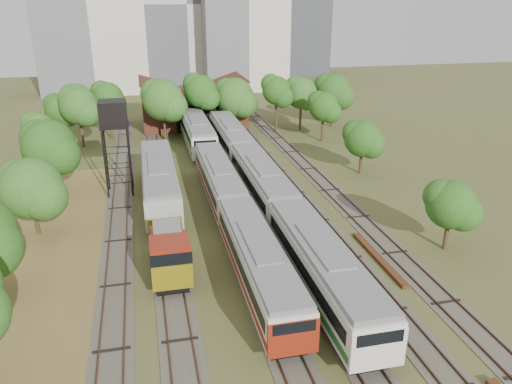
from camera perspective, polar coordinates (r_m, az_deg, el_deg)
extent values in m
plane|color=#475123|center=(30.74, 7.69, -18.05)|extent=(240.00, 240.00, 0.00)
cube|color=brown|center=(36.83, -25.44, -12.77)|extent=(14.00, 60.00, 0.04)
cube|color=#4C473D|center=(50.93, -15.28, -1.80)|extent=(2.60, 80.00, 0.06)
cube|color=#472D1E|center=(50.95, -16.09, -1.77)|extent=(0.08, 80.00, 0.14)
cube|color=#472D1E|center=(50.86, -14.49, -1.64)|extent=(0.08, 80.00, 0.14)
cube|color=#4C473D|center=(50.86, -10.79, -1.43)|extent=(2.60, 80.00, 0.06)
cube|color=#472D1E|center=(50.82, -11.60, -1.40)|extent=(0.08, 80.00, 0.14)
cube|color=#472D1E|center=(50.85, -9.99, -1.27)|extent=(0.08, 80.00, 0.14)
cube|color=#4C473D|center=(51.35, -4.10, -0.86)|extent=(2.60, 80.00, 0.06)
cube|color=#472D1E|center=(51.22, -4.90, -0.84)|extent=(0.08, 80.00, 0.14)
cube|color=#472D1E|center=(51.42, -3.32, -0.70)|extent=(0.08, 80.00, 0.14)
cube|color=#4C473D|center=(52.05, 0.25, -0.49)|extent=(2.60, 80.00, 0.06)
cube|color=#472D1E|center=(51.87, -0.53, -0.46)|extent=(0.08, 80.00, 0.14)
cube|color=#472D1E|center=(52.18, 1.01, -0.33)|extent=(0.08, 80.00, 0.14)
cube|color=#4C473D|center=(53.05, 4.45, -0.13)|extent=(2.60, 80.00, 0.06)
cube|color=#472D1E|center=(52.82, 3.71, -0.10)|extent=(0.08, 80.00, 0.14)
cube|color=#472D1E|center=(53.22, 5.19, 0.03)|extent=(0.08, 80.00, 0.14)
cube|color=#4C473D|center=(54.32, 8.49, 0.22)|extent=(2.60, 80.00, 0.06)
cube|color=#472D1E|center=(54.04, 7.78, 0.25)|extent=(0.08, 80.00, 0.14)
cube|color=#472D1E|center=(54.55, 9.19, 0.37)|extent=(0.08, 80.00, 0.14)
cube|color=black|center=(36.24, 0.25, -10.28)|extent=(2.21, 15.64, 0.80)
cube|color=silver|center=(35.40, 0.26, -8.00)|extent=(2.91, 17.00, 2.51)
cube|color=black|center=(35.26, 0.26, -7.57)|extent=(2.97, 15.64, 0.85)
cube|color=slate|center=(34.72, 0.26, -5.93)|extent=(2.68, 16.66, 0.36)
cube|color=maroon|center=(35.75, 0.25, -8.98)|extent=(2.97, 16.66, 0.45)
cube|color=maroon|center=(28.67, 4.30, -16.30)|extent=(2.95, 0.25, 2.26)
cube|color=black|center=(51.68, -4.21, -0.27)|extent=(2.21, 15.64, 0.80)
cube|color=silver|center=(51.09, -4.25, 1.45)|extent=(2.91, 17.00, 2.51)
cube|color=black|center=(50.99, -4.26, 1.77)|extent=(2.97, 15.64, 0.85)
cube|color=slate|center=(50.62, -4.30, 2.98)|extent=(2.68, 16.66, 0.36)
cube|color=maroon|center=(51.33, -4.23, 0.71)|extent=(2.97, 16.66, 0.45)
cube|color=black|center=(35.52, 7.48, -11.15)|extent=(2.38, 15.64, 0.86)
cube|color=silver|center=(34.60, 7.62, -8.65)|extent=(3.14, 17.00, 2.70)
cube|color=black|center=(34.44, 7.64, -8.19)|extent=(3.20, 15.64, 0.92)
cube|color=slate|center=(33.86, 7.75, -6.39)|extent=(2.88, 16.66, 0.39)
cube|color=#175F24|center=(34.98, 7.56, -9.73)|extent=(3.20, 16.66, 0.49)
cube|color=silver|center=(28.32, 13.76, -17.11)|extent=(3.18, 0.25, 2.43)
cube|color=black|center=(50.44, 0.67, -0.74)|extent=(2.38, 15.64, 0.86)
cube|color=silver|center=(49.79, 0.68, 1.17)|extent=(3.14, 17.00, 2.70)
cube|color=black|center=(49.68, 0.68, 1.52)|extent=(3.20, 15.64, 0.92)
cube|color=slate|center=(49.28, 0.69, 2.85)|extent=(2.88, 16.66, 0.39)
cube|color=#175F24|center=(50.06, 0.67, 0.35)|extent=(3.20, 16.66, 0.49)
cube|color=black|center=(66.62, -2.90, 4.80)|extent=(2.38, 15.64, 0.86)
cube|color=silver|center=(66.14, -2.93, 6.28)|extent=(3.14, 17.00, 2.70)
cube|color=black|center=(66.05, -2.93, 6.55)|extent=(3.20, 15.64, 0.92)
cube|color=slate|center=(65.75, -2.95, 7.58)|extent=(2.88, 16.66, 0.39)
cube|color=#175F24|center=(66.34, -2.91, 5.65)|extent=(3.20, 16.66, 0.49)
cube|color=black|center=(69.06, -6.65, 5.29)|extent=(2.44, 14.72, 0.89)
cube|color=silver|center=(68.58, -6.71, 6.76)|extent=(3.22, 16.00, 2.78)
cube|color=black|center=(68.50, -6.72, 7.03)|extent=(3.28, 14.72, 0.94)
cube|color=slate|center=(68.20, -6.77, 8.05)|extent=(2.96, 15.68, 0.40)
cube|color=#175F24|center=(68.78, -6.68, 6.13)|extent=(3.28, 15.68, 0.50)
cube|color=silver|center=(61.00, -5.82, 4.81)|extent=(3.26, 0.25, 2.50)
cube|color=black|center=(38.88, -9.83, -8.15)|extent=(2.26, 7.20, 0.93)
cube|color=maroon|center=(39.00, -10.02, -6.01)|extent=(2.57, 4.40, 1.54)
cube|color=maroon|center=(35.71, -9.73, -7.59)|extent=(2.78, 2.67, 2.78)
cube|color=black|center=(35.39, -9.80, -6.64)|extent=(2.83, 2.72, 0.93)
cube|color=gold|center=(34.87, -9.51, -9.61)|extent=(2.78, 0.20, 1.85)
cube|color=gold|center=(41.85, -10.29, -4.12)|extent=(2.78, 0.20, 1.85)
cube|color=slate|center=(37.54, -10.11, -4.26)|extent=(2.06, 3.60, 0.21)
cube|color=black|center=(51.56, -10.87, -0.62)|extent=(2.45, 16.56, 0.89)
cube|color=gray|center=(50.91, -11.02, 1.30)|extent=(3.23, 18.00, 2.78)
cube|color=black|center=(50.80, -11.04, 1.65)|extent=(3.29, 16.56, 0.95)
cube|color=slate|center=(50.39, -11.14, 3.00)|extent=(2.97, 17.64, 0.40)
cylinder|color=black|center=(52.73, -16.85, 2.98)|extent=(0.18, 0.18, 7.21)
cylinder|color=black|center=(52.60, -14.21, 3.21)|extent=(0.18, 0.18, 7.21)
cylinder|color=black|center=(55.04, -16.73, 3.76)|extent=(0.18, 0.18, 7.21)
cylinder|color=black|center=(54.92, -14.20, 3.98)|extent=(0.18, 0.18, 7.21)
cube|color=black|center=(52.84, -15.90, 7.31)|extent=(2.84, 2.84, 0.20)
cube|color=black|center=(52.55, -16.04, 8.70)|extent=(2.70, 2.70, 2.43)
cube|color=#593019|center=(40.97, 13.82, -7.37)|extent=(0.55, 8.76, 0.28)
cube|color=#3C1D15|center=(82.13, -7.19, 9.51)|extent=(16.00, 11.00, 5.50)
cube|color=#3C1D15|center=(81.21, -10.16, 11.62)|extent=(8.45, 11.55, 2.96)
cube|color=#3C1D15|center=(82.01, -4.46, 11.98)|extent=(8.45, 11.55, 2.96)
cube|color=black|center=(76.95, -6.72, 8.31)|extent=(6.40, 0.15, 4.12)
cylinder|color=#382616|center=(47.22, -23.83, -2.59)|extent=(0.36, 0.36, 3.41)
sphere|color=#1B5216|center=(46.30, -24.31, 0.39)|extent=(5.26, 5.26, 5.26)
cylinder|color=#382616|center=(55.94, -22.13, 1.70)|extent=(0.36, 0.36, 4.16)
sphere|color=#1B5216|center=(55.03, -22.59, 4.86)|extent=(5.43, 5.43, 5.43)
cylinder|color=#382616|center=(66.01, -23.26, 4.20)|extent=(0.36, 0.36, 3.74)
sphere|color=#1B5216|center=(65.30, -23.63, 6.62)|extent=(3.86, 3.86, 3.86)
cylinder|color=#382616|center=(75.42, -21.12, 6.55)|extent=(0.36, 0.36, 3.89)
sphere|color=#1B5216|center=(74.78, -21.43, 8.78)|extent=(4.30, 4.30, 4.30)
cylinder|color=#382616|center=(84.88, -19.54, 8.17)|extent=(0.36, 0.36, 3.56)
sphere|color=#1B5216|center=(84.35, -19.78, 9.99)|extent=(4.77, 4.77, 4.77)
cylinder|color=#382616|center=(72.95, -19.29, 6.58)|extent=(0.36, 0.36, 4.52)
sphere|color=#1B5216|center=(72.21, -19.62, 9.25)|extent=(5.07, 5.07, 5.07)
cylinder|color=#382616|center=(76.10, -16.31, 7.57)|extent=(0.36, 0.36, 4.70)
sphere|color=#1B5216|center=(75.37, -16.59, 10.24)|extent=(4.52, 4.52, 4.52)
cylinder|color=#382616|center=(73.80, -10.41, 7.61)|extent=(0.36, 0.36, 4.57)
sphere|color=#1B5216|center=(73.06, -10.59, 10.30)|extent=(5.89, 5.89, 5.89)
cylinder|color=#382616|center=(75.63, -6.24, 8.40)|extent=(0.36, 0.36, 5.18)
sphere|color=#1B5216|center=(74.84, -6.36, 11.39)|extent=(4.78, 4.78, 4.78)
cylinder|color=#382616|center=(77.47, -2.44, 8.42)|extent=(0.36, 0.36, 4.13)
sphere|color=#1B5216|center=(76.81, -2.48, 10.74)|extent=(5.90, 5.90, 5.90)
cylinder|color=#382616|center=(76.54, 2.30, 8.62)|extent=(0.36, 0.36, 5.07)
sphere|color=#1B5216|center=(75.77, 2.34, 11.51)|extent=(4.24, 4.24, 4.24)
cylinder|color=#382616|center=(78.88, 5.10, 8.72)|extent=(0.36, 0.36, 4.47)
sphere|color=#1B5216|center=(78.20, 5.19, 11.19)|extent=(4.83, 4.83, 4.83)
cylinder|color=#382616|center=(81.29, 8.66, 8.94)|extent=(0.36, 0.36, 4.46)
sphere|color=#1B5216|center=(80.63, 8.79, 11.32)|extent=(5.49, 5.49, 5.49)
cylinder|color=#382616|center=(43.70, 20.97, -4.26)|extent=(0.36, 0.36, 3.13)
sphere|color=#1B5216|center=(42.77, 21.39, -1.33)|extent=(3.99, 3.99, 3.99)
cylinder|color=#382616|center=(59.77, 11.90, 3.62)|extent=(0.36, 0.36, 3.31)
sphere|color=#1B5216|center=(59.06, 12.09, 5.99)|extent=(4.30, 4.30, 4.30)
cylinder|color=#382616|center=(72.61, 7.61, 7.29)|extent=(0.36, 0.36, 3.94)
sphere|color=#1B5216|center=(71.94, 7.73, 9.64)|extent=(4.17, 4.17, 4.17)
cube|color=#BDB6AC|center=(122.52, -8.36, 20.52)|extent=(20.00, 18.00, 36.00)
cube|color=#3C3F44|center=(138.97, 5.34, 19.07)|extent=(12.00, 12.00, 28.00)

